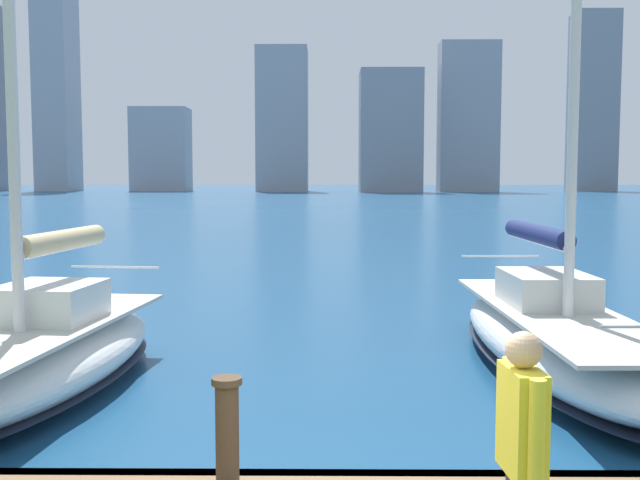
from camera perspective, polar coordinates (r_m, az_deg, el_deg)
The scene contains 5 objects.
city_skyline at distance 166.93m, azimuth -0.39°, elevation 10.47°, with size 172.24×22.58×54.80m.
sailboat_navy at distance 13.07m, azimuth 17.37°, elevation -6.79°, with size 2.33×8.40×9.79m.
sailboat_tan at distance 11.86m, azimuth -20.62°, elevation -7.81°, with size 2.93×6.92×11.64m.
person_yellow_shirt at distance 4.85m, azimuth 15.11°, elevation -14.44°, with size 0.22×0.61×1.67m.
mooring_post at distance 6.56m, azimuth -7.09°, elevation -14.03°, with size 0.26×0.26×0.91m.
Camera 1 is at (-0.17, 5.05, 3.19)m, focal length 42.00 mm.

